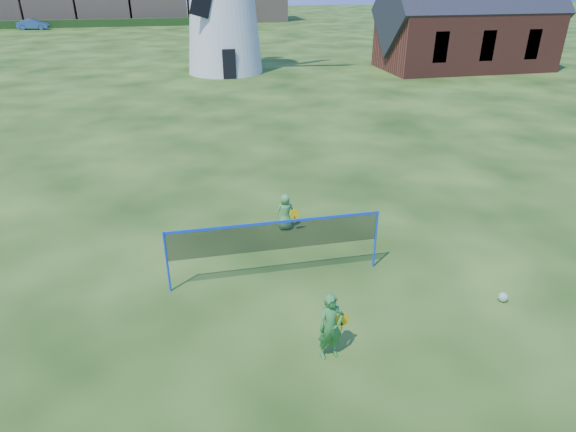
% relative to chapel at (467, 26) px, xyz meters
% --- Properties ---
extents(ground, '(220.00, 220.00, 0.00)m').
position_rel_chapel_xyz_m(ground, '(-19.42, -25.77, -3.08)').
color(ground, black).
rests_on(ground, ground).
extents(chapel, '(12.96, 6.29, 10.96)m').
position_rel_chapel_xyz_m(chapel, '(0.00, 0.00, 0.00)').
color(chapel, brown).
rests_on(chapel, ground).
extents(badminton_net, '(5.05, 0.05, 1.55)m').
position_rel_chapel_xyz_m(badminton_net, '(-19.59, -25.57, -1.94)').
color(badminton_net, blue).
rests_on(badminton_net, ground).
extents(player_girl, '(0.69, 0.40, 1.39)m').
position_rel_chapel_xyz_m(player_girl, '(-19.08, -28.42, -2.39)').
color(player_girl, '#338033').
rests_on(player_girl, ground).
extents(player_boy, '(0.63, 0.41, 1.07)m').
position_rel_chapel_xyz_m(player_boy, '(-18.83, -23.10, -2.55)').
color(player_boy, '#4D9A4A').
rests_on(player_boy, ground).
extents(play_ball, '(0.22, 0.22, 0.22)m').
position_rel_chapel_xyz_m(play_ball, '(-14.77, -27.58, -2.97)').
color(play_ball, green).
rests_on(play_ball, ground).
extents(hedge, '(62.00, 0.80, 1.00)m').
position_rel_chapel_xyz_m(hedge, '(-41.42, 40.23, -2.58)').
color(hedge, '#193814').
rests_on(hedge, ground).
extents(car_right, '(3.95, 1.67, 1.27)m').
position_rel_chapel_xyz_m(car_right, '(-39.45, 38.48, -2.45)').
color(car_right, '#2B5183').
rests_on(car_right, ground).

